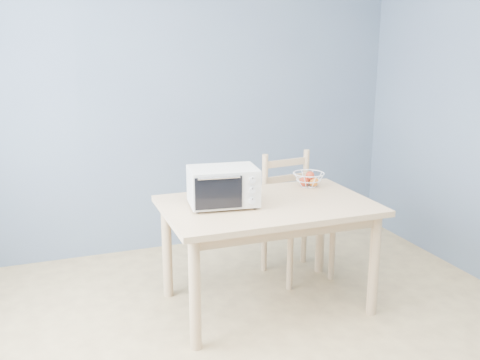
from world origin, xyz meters
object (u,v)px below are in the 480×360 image
object	(u,v)px
dining_table	(267,217)
fruit_basket	(308,179)
toaster_oven	(221,186)
dining_chair	(295,216)

from	to	relation	value
dining_table	fruit_basket	distance (m)	0.55
dining_table	fruit_basket	xyz separation A→B (m)	(0.45, 0.27, 0.16)
dining_table	toaster_oven	bearing A→B (deg)	172.82
toaster_oven	fruit_basket	xyz separation A→B (m)	(0.77, 0.23, -0.08)
dining_table	fruit_basket	world-z (taller)	fruit_basket
fruit_basket	dining_chair	distance (m)	0.37
dining_chair	dining_table	bearing A→B (deg)	-141.94
fruit_basket	dining_chair	world-z (taller)	dining_chair
fruit_basket	toaster_oven	bearing A→B (deg)	-163.07
toaster_oven	dining_chair	distance (m)	0.93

